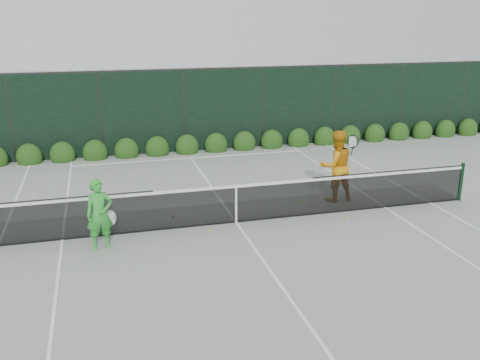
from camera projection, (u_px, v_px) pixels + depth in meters
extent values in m
plane|color=gray|center=(236.00, 222.00, 13.25)|extent=(80.00, 80.00, 0.00)
cylinder|color=#11331A|center=(461.00, 182.00, 14.68)|extent=(0.10, 0.10, 1.07)
cube|color=black|center=(56.00, 220.00, 12.05)|extent=(4.40, 0.01, 1.02)
cube|color=black|center=(236.00, 204.00, 13.10)|extent=(4.00, 0.01, 0.96)
cube|color=black|center=(389.00, 189.00, 14.14)|extent=(4.40, 0.01, 1.02)
cube|color=white|center=(236.00, 186.00, 12.96)|extent=(12.80, 0.03, 0.07)
cube|color=black|center=(236.00, 222.00, 13.24)|extent=(12.80, 0.02, 0.04)
cube|color=white|center=(236.00, 205.00, 13.11)|extent=(0.05, 0.03, 0.91)
imported|color=green|center=(100.00, 214.00, 11.60)|extent=(0.63, 0.46, 1.58)
torus|color=beige|center=(109.00, 218.00, 11.78)|extent=(0.30, 0.08, 0.30)
cylinder|color=black|center=(110.00, 228.00, 11.86)|extent=(0.10, 0.03, 0.30)
imported|color=orange|center=(336.00, 166.00, 14.56)|extent=(0.98, 0.78, 1.97)
torus|color=black|center=(353.00, 142.00, 14.25)|extent=(0.27, 0.19, 0.30)
cylinder|color=black|center=(352.00, 150.00, 14.32)|extent=(0.10, 0.03, 0.30)
cube|color=white|center=(430.00, 203.00, 14.61)|extent=(0.06, 23.77, 0.01)
cube|color=white|center=(62.00, 240.00, 12.22)|extent=(0.06, 23.77, 0.01)
cube|color=white|center=(385.00, 207.00, 14.27)|extent=(0.06, 23.77, 0.01)
cube|color=white|center=(170.00, 128.00, 24.20)|extent=(11.03, 0.06, 0.01)
cube|color=white|center=(191.00, 158.00, 19.14)|extent=(8.23, 0.06, 0.01)
cube|color=white|center=(236.00, 222.00, 13.24)|extent=(0.06, 12.80, 0.01)
cube|color=black|center=(184.00, 111.00, 19.71)|extent=(32.00, 0.06, 3.00)
cube|color=#262826|center=(183.00, 69.00, 19.26)|extent=(32.00, 0.06, 0.06)
cylinder|color=#262826|center=(10.00, 119.00, 18.22)|extent=(0.08, 0.08, 3.00)
cylinder|color=#262826|center=(101.00, 115.00, 18.96)|extent=(0.08, 0.08, 3.00)
cylinder|color=#262826|center=(184.00, 111.00, 19.71)|extent=(0.08, 0.08, 3.00)
cylinder|color=#262826|center=(262.00, 108.00, 20.46)|extent=(0.08, 0.08, 3.00)
cylinder|color=#262826|center=(334.00, 105.00, 21.20)|extent=(0.08, 0.08, 3.00)
cylinder|color=#262826|center=(401.00, 101.00, 21.95)|extent=(0.08, 0.08, 3.00)
cylinder|color=#262826|center=(464.00, 99.00, 22.70)|extent=(0.08, 0.08, 3.00)
ellipsoid|color=#13330D|center=(29.00, 157.00, 18.40)|extent=(0.86, 0.65, 0.94)
ellipsoid|color=#13330D|center=(63.00, 155.00, 18.67)|extent=(0.86, 0.65, 0.94)
ellipsoid|color=#13330D|center=(95.00, 153.00, 18.94)|extent=(0.86, 0.65, 0.94)
ellipsoid|color=#13330D|center=(127.00, 151.00, 19.22)|extent=(0.86, 0.65, 0.94)
ellipsoid|color=#13330D|center=(157.00, 149.00, 19.49)|extent=(0.86, 0.65, 0.94)
ellipsoid|color=#13330D|center=(187.00, 147.00, 19.77)|extent=(0.86, 0.65, 0.94)
ellipsoid|color=#13330D|center=(216.00, 145.00, 20.04)|extent=(0.86, 0.65, 0.94)
ellipsoid|color=#13330D|center=(244.00, 143.00, 20.31)|extent=(0.86, 0.65, 0.94)
ellipsoid|color=#13330D|center=(272.00, 142.00, 20.59)|extent=(0.86, 0.65, 0.94)
ellipsoid|color=#13330D|center=(298.00, 140.00, 20.86)|extent=(0.86, 0.65, 0.94)
ellipsoid|color=#13330D|center=(325.00, 138.00, 21.13)|extent=(0.86, 0.65, 0.94)
ellipsoid|color=#13330D|center=(350.00, 137.00, 21.41)|extent=(0.86, 0.65, 0.94)
ellipsoid|color=#13330D|center=(375.00, 135.00, 21.68)|extent=(0.86, 0.65, 0.94)
ellipsoid|color=#13330D|center=(399.00, 134.00, 21.96)|extent=(0.86, 0.65, 0.94)
ellipsoid|color=#13330D|center=(422.00, 132.00, 22.23)|extent=(0.86, 0.65, 0.94)
ellipsoid|color=#13330D|center=(445.00, 131.00, 22.50)|extent=(0.86, 0.65, 0.94)
ellipsoid|color=#13330D|center=(468.00, 129.00, 22.78)|extent=(0.86, 0.65, 0.94)
sphere|color=#AFD930|center=(210.00, 231.00, 12.65)|extent=(0.07, 0.07, 0.07)
sphere|color=#AFD930|center=(301.00, 202.00, 14.61)|extent=(0.07, 0.07, 0.07)
sphere|color=#AFD930|center=(347.00, 219.00, 13.40)|extent=(0.07, 0.07, 0.07)
sphere|color=#AFD930|center=(173.00, 216.00, 13.56)|extent=(0.07, 0.07, 0.07)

